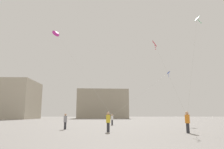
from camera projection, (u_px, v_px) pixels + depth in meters
person_in_white at (112, 119)px, 31.92m from camera, size 0.35×0.35×1.60m
person_in_yellow at (108, 121)px, 19.28m from camera, size 0.38×0.38×1.76m
person_in_orange at (187, 121)px, 18.05m from camera, size 0.39×0.39×1.80m
person_in_grey at (65, 121)px, 22.59m from camera, size 0.36×0.36×1.64m
kite_emerald_delta at (197, 21)px, 23.33m from camera, size 3.42×3.93×10.82m
kite_cobalt_delta at (166, 74)px, 35.94m from camera, size 9.95×2.93×7.38m
kite_magenta_diamond at (56, 34)px, 33.72m from camera, size 9.55×1.40×13.37m
kite_crimson_delta at (155, 45)px, 26.76m from camera, size 1.11×8.00×9.35m
building_centre_hall at (0, 100)px, 75.25m from camera, size 24.52×17.80×13.18m
building_right_hall at (102, 104)px, 90.52m from camera, size 20.69×17.14×11.45m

